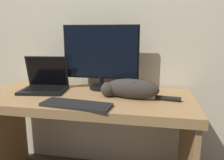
% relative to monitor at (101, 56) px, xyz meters
% --- Properties ---
extents(wall_back, '(6.40, 0.06, 2.60)m').
position_rel_monitor_xyz_m(wall_back, '(-0.06, 0.18, 0.28)').
color(wall_back, beige).
rests_on(wall_back, ground_plane).
extents(desk, '(1.53, 0.66, 0.75)m').
position_rel_monitor_xyz_m(desk, '(-0.06, -0.20, -0.42)').
color(desk, '#A37A4C').
rests_on(desk, ground_plane).
extents(monitor, '(0.60, 0.18, 0.50)m').
position_rel_monitor_xyz_m(monitor, '(0.00, 0.00, 0.00)').
color(monitor, black).
rests_on(monitor, desk).
extents(laptop, '(0.36, 0.29, 0.26)m').
position_rel_monitor_xyz_m(laptop, '(-0.42, -0.14, -0.22)').
color(laptop, black).
rests_on(laptop, desk).
extents(external_keyboard, '(0.45, 0.20, 0.02)m').
position_rel_monitor_xyz_m(external_keyboard, '(-0.05, -0.45, -0.26)').
color(external_keyboard, black).
rests_on(external_keyboard, desk).
extents(cat, '(0.55, 0.19, 0.14)m').
position_rel_monitor_xyz_m(cat, '(0.25, -0.21, -0.20)').
color(cat, '#332D28').
rests_on(cat, desk).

